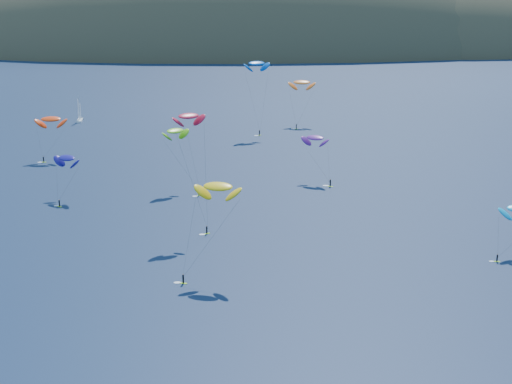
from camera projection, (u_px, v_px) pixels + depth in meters
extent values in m
ellipsoid|color=#3D3526|center=(247.00, 59.00, 628.54)|extent=(600.00, 300.00, 210.00)
ellipsoid|color=#3D3526|center=(71.00, 50.00, 650.08)|extent=(340.00, 240.00, 120.00)
ellipsoid|color=#3D3526|center=(433.00, 57.00, 614.09)|extent=(320.00, 220.00, 156.00)
cube|color=white|center=(80.00, 121.00, 289.40)|extent=(2.49, 7.48, 0.88)
cylinder|color=white|center=(79.00, 108.00, 288.39)|extent=(0.14, 0.14, 10.31)
cube|color=#B3FB1B|center=(44.00, 162.00, 225.09)|extent=(1.49, 0.45, 0.08)
cylinder|color=black|center=(44.00, 159.00, 224.82)|extent=(0.35, 0.35, 1.59)
sphere|color=#8C6047|center=(43.00, 157.00, 224.55)|extent=(0.27, 0.27, 0.27)
ellipsoid|color=#FF3A0C|center=(51.00, 119.00, 226.72)|extent=(9.71, 4.60, 5.39)
cube|color=#B3FB1B|center=(183.00, 283.00, 135.71)|extent=(1.53, 0.81, 0.08)
cylinder|color=black|center=(183.00, 279.00, 135.45)|extent=(0.34, 0.34, 1.57)
sphere|color=#8C6047|center=(183.00, 274.00, 135.19)|extent=(0.26, 0.26, 0.26)
ellipsoid|color=yellow|center=(218.00, 186.00, 137.86)|extent=(9.79, 6.50, 5.02)
cube|color=#B3FB1B|center=(199.00, 195.00, 190.70)|extent=(1.46, 1.31, 0.08)
cylinder|color=black|center=(199.00, 192.00, 190.42)|extent=(0.36, 0.36, 1.63)
sphere|color=#8C6047|center=(199.00, 189.00, 190.15)|extent=(0.27, 0.27, 0.27)
ellipsoid|color=#72D017|center=(175.00, 131.00, 194.77)|extent=(8.73, 8.11, 4.56)
cube|color=#B3FB1B|center=(259.00, 135.00, 263.76)|extent=(1.59, 1.05, 0.08)
cylinder|color=black|center=(259.00, 133.00, 263.48)|extent=(0.36, 0.36, 1.65)
sphere|color=#8C6047|center=(259.00, 130.00, 263.20)|extent=(0.28, 0.28, 0.28)
ellipsoid|color=#004EBE|center=(257.00, 63.00, 261.92)|extent=(10.96, 8.34, 5.55)
cube|color=#B3FB1B|center=(497.00, 262.00, 146.17)|extent=(1.29, 0.50, 0.07)
cylinder|color=black|center=(497.00, 258.00, 145.95)|extent=(0.30, 0.30, 1.35)
sphere|color=#8C6047|center=(498.00, 254.00, 145.72)|extent=(0.23, 0.23, 0.23)
cube|color=#B3FB1B|center=(330.00, 186.00, 198.95)|extent=(1.62, 1.27, 0.09)
cylinder|color=black|center=(330.00, 183.00, 198.66)|extent=(0.38, 0.38, 1.74)
sphere|color=#8C6047|center=(330.00, 179.00, 198.37)|extent=(0.29, 0.29, 0.29)
ellipsoid|color=#5E1B83|center=(315.00, 138.00, 203.21)|extent=(8.88, 7.56, 4.53)
cube|color=#B3FB1B|center=(207.00, 234.00, 162.13)|extent=(1.47, 1.05, 0.08)
cylinder|color=black|center=(207.00, 230.00, 161.87)|extent=(0.34, 0.34, 1.55)
sphere|color=#8C6047|center=(207.00, 226.00, 161.61)|extent=(0.26, 0.26, 0.26)
ellipsoid|color=red|center=(189.00, 116.00, 160.76)|extent=(8.42, 6.75, 4.26)
cube|color=#B3FB1B|center=(60.00, 207.00, 181.35)|extent=(1.41, 1.19, 0.08)
cylinder|color=black|center=(59.00, 203.00, 181.09)|extent=(0.34, 0.34, 1.54)
sphere|color=#8C6047|center=(59.00, 200.00, 180.83)|extent=(0.26, 0.26, 0.26)
ellipsoid|color=navy|center=(67.00, 158.00, 186.90)|extent=(9.17, 8.16, 4.72)
cube|color=#B3FB1B|center=(296.00, 129.00, 274.78)|extent=(1.55, 0.67, 0.08)
cylinder|color=black|center=(296.00, 127.00, 274.51)|extent=(0.35, 0.35, 1.60)
sphere|color=#8C6047|center=(296.00, 124.00, 274.24)|extent=(0.27, 0.27, 0.27)
ellipsoid|color=orange|center=(302.00, 82.00, 281.61)|extent=(10.92, 6.38, 5.74)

